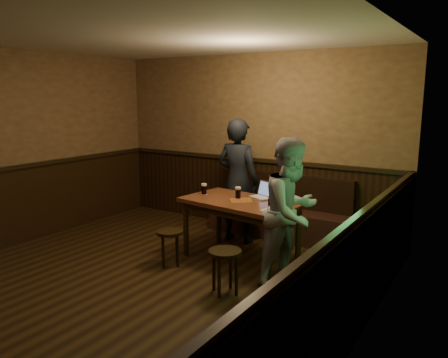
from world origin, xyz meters
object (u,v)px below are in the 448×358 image
at_px(stool_right, 225,259).
at_px(pint_right, 271,202).
at_px(pint_left, 204,189).
at_px(pint_mid, 238,193).
at_px(person_grey, 291,212).
at_px(bench, 279,217).
at_px(laptop, 263,194).
at_px(person_suit, 238,181).
at_px(stool_left, 170,238).
at_px(pub_table, 241,208).

distance_m(stool_right, pint_right, 0.96).
height_order(pint_left, pint_right, pint_left).
xyz_separation_m(pint_mid, person_grey, (0.94, -0.39, -0.04)).
relative_size(bench, pint_left, 14.35).
bearing_deg(pint_left, person_grey, -13.33).
relative_size(laptop, person_suit, 0.20).
bearing_deg(pint_mid, laptop, 39.64).
bearing_deg(pint_left, stool_right, -45.42).
bearing_deg(stool_left, laptop, 47.99).
relative_size(laptop, person_grey, 0.22).
height_order(bench, laptop, laptop).
bearing_deg(pint_right, pint_left, 171.71).
height_order(pub_table, pint_mid, pint_mid).
bearing_deg(bench, pub_table, -90.00).
relative_size(pint_left, pint_mid, 0.99).
xyz_separation_m(bench, pint_left, (-0.60, -1.14, 0.57)).
distance_m(bench, pub_table, 1.23).
xyz_separation_m(pub_table, stool_right, (0.36, -0.96, -0.31)).
distance_m(pub_table, stool_right, 1.07).
bearing_deg(stool_right, pint_left, 134.58).
distance_m(laptop, person_grey, 0.91).
xyz_separation_m(stool_left, person_suit, (0.24, 1.29, 0.55)).
bearing_deg(stool_right, pint_mid, 113.57).
bearing_deg(laptop, stool_left, -109.69).
bearing_deg(stool_left, stool_right, -16.52).
bearing_deg(bench, person_suit, -129.00).
bearing_deg(pint_mid, pint_right, -19.41).
height_order(pub_table, laptop, laptop).
distance_m(bench, pint_left, 1.41).
distance_m(person_suit, person_grey, 1.60).
height_order(pint_left, pint_mid, pint_mid).
relative_size(bench, stool_right, 4.47).
bearing_deg(bench, pint_left, -117.65).
bearing_deg(pint_right, stool_right, -99.62).
bearing_deg(stool_right, laptop, 98.62).
bearing_deg(pint_right, stool_left, -156.29).
xyz_separation_m(pint_mid, person_suit, (-0.34, 0.57, 0.03)).
relative_size(pub_table, pint_left, 10.42).
bearing_deg(pint_right, person_suit, 139.94).
height_order(pub_table, stool_left, pub_table).
height_order(stool_left, person_suit, person_suit).
xyz_separation_m(bench, stool_right, (0.36, -2.12, 0.08)).
bearing_deg(person_suit, pint_right, 139.31).
relative_size(pint_right, person_suit, 0.08).
bearing_deg(person_grey, pint_mid, 81.88).
height_order(pub_table, person_suit, person_suit).
relative_size(pint_left, pint_right, 1.01).
bearing_deg(stool_right, pub_table, 110.80).
distance_m(pub_table, person_grey, 0.93).
height_order(bench, pint_right, pint_right).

